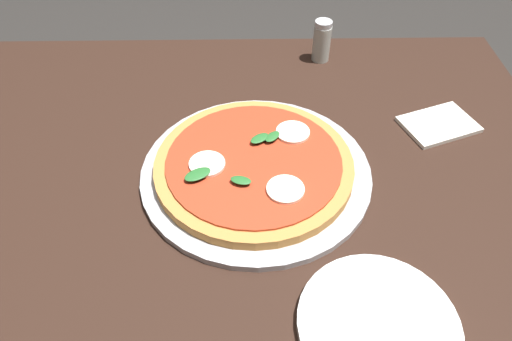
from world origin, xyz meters
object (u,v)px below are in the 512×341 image
object	(u,v)px
pepper_shaker	(322,41)
napkin	(439,124)
dining_table	(237,227)
plate_white	(378,325)
pizza	(254,165)
serving_tray	(256,172)

from	to	relation	value
pepper_shaker	napkin	bearing A→B (deg)	129.72
dining_table	plate_white	distance (m)	0.34
pizza	pepper_shaker	world-z (taller)	pepper_shaker
pizza	napkin	distance (m)	0.36
dining_table	serving_tray	xyz separation A→B (m)	(-0.03, -0.02, 0.13)
napkin	pizza	bearing A→B (deg)	19.27
napkin	plate_white	bearing A→B (deg)	63.97
serving_tray	pepper_shaker	size ratio (longest dim) A/B	4.22
dining_table	pizza	bearing A→B (deg)	-152.51
dining_table	pepper_shaker	xyz separation A→B (m)	(-0.18, -0.37, 0.16)
dining_table	serving_tray	world-z (taller)	serving_tray
dining_table	pizza	xyz separation A→B (m)	(-0.03, -0.02, 0.14)
pepper_shaker	pizza	bearing A→B (deg)	66.98
serving_tray	napkin	world-z (taller)	serving_tray
serving_tray	plate_white	world-z (taller)	plate_white
pepper_shaker	serving_tray	bearing A→B (deg)	67.45
pizza	dining_table	bearing A→B (deg)	27.49
plate_white	napkin	xyz separation A→B (m)	(-0.19, -0.39, -0.00)
serving_tray	napkin	size ratio (longest dim) A/B	2.91
dining_table	napkin	distance (m)	0.42
dining_table	pepper_shaker	bearing A→B (deg)	-116.16
plate_white	pepper_shaker	size ratio (longest dim) A/B	2.27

